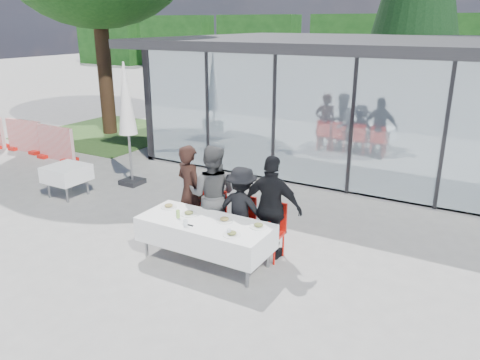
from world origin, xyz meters
name	(u,v)px	position (x,y,z in m)	size (l,w,h in m)	color
ground	(219,254)	(0.00, 0.00, 0.00)	(90.00, 90.00, 0.00)	gray
pavilion	(431,86)	(2.00, 8.16, 2.15)	(14.80, 8.80, 3.44)	gray
treeline	(415,48)	(-2.00, 28.00, 2.20)	(62.50, 2.00, 4.40)	#123711
dining_table	(205,233)	(-0.05, -0.34, 0.54)	(2.26, 0.96, 0.75)	white
diner_a	(190,192)	(-0.87, 0.39, 0.89)	(0.65, 0.65, 1.78)	black
diner_chair_a	(191,209)	(-0.87, 0.41, 0.54)	(0.44, 0.44, 0.97)	red
diner_b	(212,195)	(-0.37, 0.39, 0.92)	(0.89, 0.89, 1.83)	#4F4F4F
diner_chair_b	(213,214)	(-0.37, 0.41, 0.54)	(0.44, 0.44, 0.97)	red
diner_c	(242,209)	(0.23, 0.39, 0.76)	(0.99, 0.99, 1.53)	black
diner_chair_c	(242,220)	(0.23, 0.41, 0.54)	(0.44, 0.44, 0.97)	red
diner_d	(272,208)	(0.82, 0.39, 0.90)	(1.06, 1.06, 1.81)	black
diner_chair_d	(272,227)	(0.82, 0.41, 0.54)	(0.44, 0.44, 0.97)	red
plate_a	(169,206)	(-0.94, -0.16, 0.77)	(0.28, 0.28, 0.07)	white
plate_b	(189,213)	(-0.44, -0.25, 0.77)	(0.28, 0.28, 0.07)	white
plate_c	(224,220)	(0.23, -0.18, 0.77)	(0.28, 0.28, 0.07)	white
plate_d	(258,226)	(0.83, -0.11, 0.77)	(0.28, 0.28, 0.07)	white
plate_extra	(232,234)	(0.62, -0.58, 0.77)	(0.28, 0.28, 0.07)	white
juice_bottle	(178,214)	(-0.52, -0.44, 0.82)	(0.06, 0.06, 0.13)	#8DC150
drinking_glasses	(207,227)	(0.18, -0.62, 0.80)	(0.87, 0.12, 0.10)	silver
folded_eyeglasses	(189,225)	(-0.17, -0.61, 0.76)	(0.14, 0.03, 0.01)	black
spare_table_left	(67,174)	(-4.58, 0.70, 0.55)	(0.86, 0.86, 0.74)	white
market_umbrella	(127,107)	(-3.89, 2.09, 1.96)	(0.50, 0.50, 3.00)	black
grass_patch	(110,133)	(-8.50, 6.00, 0.01)	(5.00, 5.00, 0.02)	#385926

